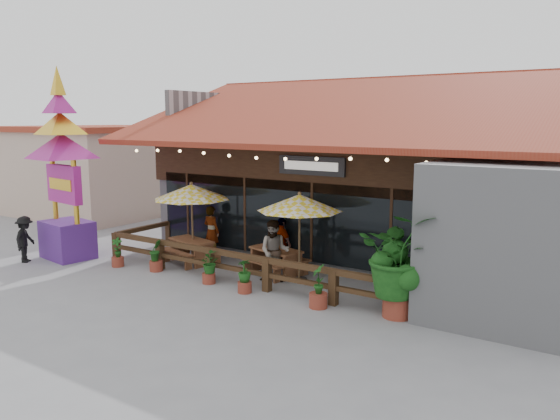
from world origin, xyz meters
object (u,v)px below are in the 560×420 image
Objects in this scene: picnic_table_left at (191,247)px; tropical_plant at (399,257)px; umbrella_right at (300,203)px; picnic_table_right at (276,257)px; umbrella_left at (192,192)px; thai_sign_tower at (62,151)px; pedestrian at (25,239)px.

tropical_plant is (7.32, -0.99, 0.92)m from picnic_table_left.
umbrella_right is 1.58× the size of picnic_table_right.
umbrella_left is 7.47m from tropical_plant.
umbrella_left reaches higher than umbrella_right.
umbrella_right is 1.61× the size of picnic_table_left.
thai_sign_tower is 11.40m from tropical_plant.
pedestrian reaches higher than picnic_table_right.
tropical_plant is (3.42, -1.23, -0.80)m from umbrella_right.
umbrella_right is 3.72m from tropical_plant.
umbrella_right is (3.92, 0.14, -0.03)m from umbrella_left.
tropical_plant is at bearing -113.02° from pedestrian.
tropical_plant reaches higher than picnic_table_right.
tropical_plant is at bearing -19.71° from umbrella_right.
umbrella_right reaches higher than pedestrian.
thai_sign_tower is 3.06m from pedestrian.
pedestrian is (-8.41, -3.11, -1.49)m from umbrella_right.
picnic_table_right is 7.79m from thai_sign_tower.
pedestrian is at bearing -159.69° from umbrella_right.
umbrella_right is 8.11m from thai_sign_tower.
umbrella_left is at bearing 26.14° from thai_sign_tower.
umbrella_right is at bearing 14.64° from thai_sign_tower.
picnic_table_right is 4.64m from tropical_plant.
picnic_table_left is 5.21m from thai_sign_tower.
picnic_table_right is at bearing 7.64° from picnic_table_left.
umbrella_right is at bearing -101.77° from pedestrian.
picnic_table_right is (-0.91, 0.17, -1.71)m from umbrella_right.
umbrella_right reaches higher than picnic_table_right.
picnic_table_left is 0.28× the size of thai_sign_tower.
picnic_table_left is 7.45m from tropical_plant.
umbrella_left is 0.47× the size of thai_sign_tower.
umbrella_left is at bearing -174.10° from picnic_table_right.
picnic_table_right is at bearing 5.90° from umbrella_left.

